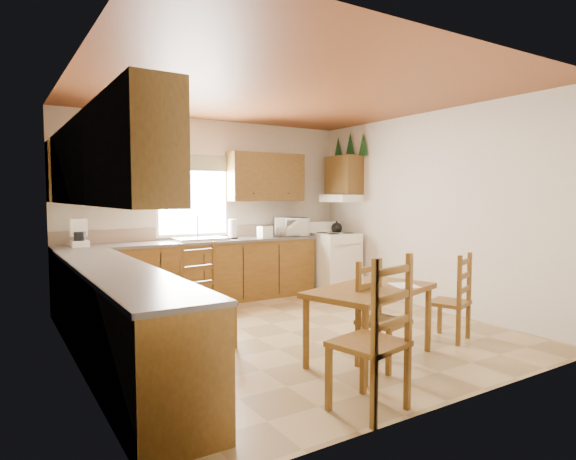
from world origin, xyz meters
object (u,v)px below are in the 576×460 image
chair_near_right (449,297)px  chair_far_left (208,297)px  dining_table (370,324)px  microwave (291,227)px  chair_far_right (384,315)px  chair_near_left (369,333)px  stove (335,263)px

chair_near_right → chair_far_left: (-2.32, 1.11, 0.06)m
dining_table → microwave: bearing=54.0°
dining_table → chair_far_right: chair_far_right is taller
chair_near_left → chair_far_left: size_ratio=1.07×
microwave → chair_far_left: (-2.24, -1.94, -0.54)m
stove → dining_table: (-1.74, -2.79, -0.12)m
chair_far_right → chair_near_right: bearing=-3.5°
stove → dining_table: bearing=-118.9°
chair_near_right → chair_far_right: chair_far_right is taller
chair_near_right → stove: bearing=-122.5°
stove → chair_near_left: 4.38m
dining_table → chair_near_right: size_ratio=1.38×
chair_far_left → chair_far_right: size_ratio=1.11×
stove → chair_near_right: bearing=-98.8°
chair_near_left → chair_near_right: 2.09m
stove → chair_far_right: (-1.76, -2.99, 0.01)m
chair_far_right → microwave: bearing=56.9°
microwave → dining_table: (-1.08, -3.08, -0.72)m
stove → chair_far_left: size_ratio=0.88×
dining_table → chair_far_left: (-1.16, 1.14, 0.19)m
microwave → chair_near_left: (-1.83, -3.89, -0.50)m
chair_near_left → chair_far_left: 2.00m
microwave → chair_far_left: 3.01m
stove → chair_near_right: stove is taller
dining_table → chair_near_left: (-0.75, -0.81, 0.22)m
chair_far_left → microwave: bearing=30.9°
chair_near_left → chair_near_right: bearing=-168.7°
chair_far_left → chair_far_right: (1.15, -1.34, -0.05)m
chair_near_right → microwave: bearing=-109.2°
dining_table → chair_near_left: 1.13m
chair_near_right → chair_far_right: bearing=-9.5°
dining_table → chair_near_left: bearing=-149.3°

